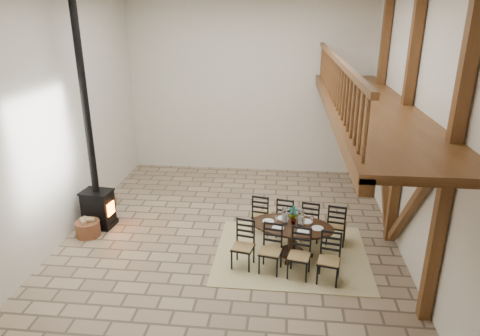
# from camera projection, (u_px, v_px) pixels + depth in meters

# --- Properties ---
(ground) EXTENTS (8.00, 8.00, 0.00)m
(ground) POSITION_uv_depth(u_px,v_px,m) (232.00, 231.00, 9.50)
(ground) COLOR #9C8668
(ground) RESTS_ON ground
(room_shell) EXTENTS (7.02, 8.02, 5.01)m
(room_shell) POSITION_uv_depth(u_px,v_px,m) (292.00, 97.00, 8.34)
(room_shell) COLOR beige
(room_shell) RESTS_ON ground
(rug) EXTENTS (3.00, 2.50, 0.02)m
(rug) POSITION_uv_depth(u_px,v_px,m) (291.00, 254.00, 8.57)
(rug) COLOR #C7BB80
(rug) RESTS_ON ground
(dining_table) EXTENTS (2.29, 2.14, 1.04)m
(dining_table) POSITION_uv_depth(u_px,v_px,m) (292.00, 239.00, 8.45)
(dining_table) COLOR black
(dining_table) RESTS_ON ground
(wood_stove) EXTENTS (0.71, 0.58, 5.00)m
(wood_stove) POSITION_uv_depth(u_px,v_px,m) (95.00, 179.00, 9.35)
(wood_stove) COLOR black
(wood_stove) RESTS_ON ground
(log_basket) EXTENTS (0.51, 0.51, 0.42)m
(log_basket) POSITION_uv_depth(u_px,v_px,m) (88.00, 228.00, 9.23)
(log_basket) COLOR brown
(log_basket) RESTS_ON ground
(log_stack) EXTENTS (0.33, 0.43, 0.21)m
(log_stack) POSITION_uv_depth(u_px,v_px,m) (108.00, 202.00, 10.67)
(log_stack) COLOR #9A8056
(log_stack) RESTS_ON ground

